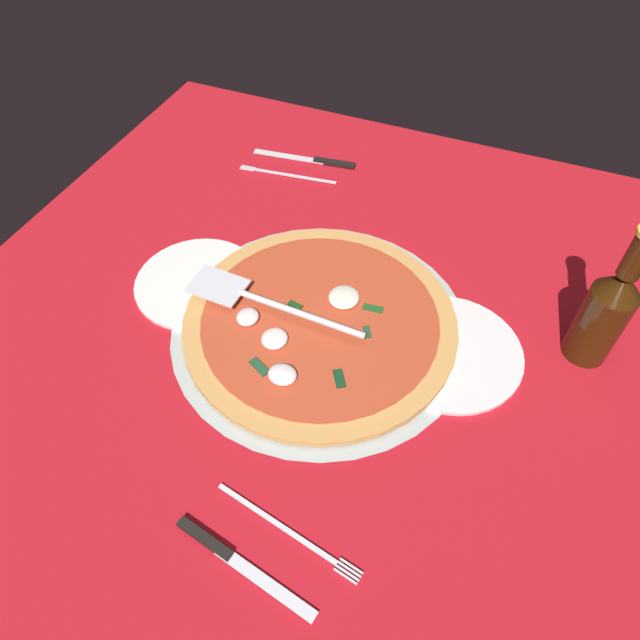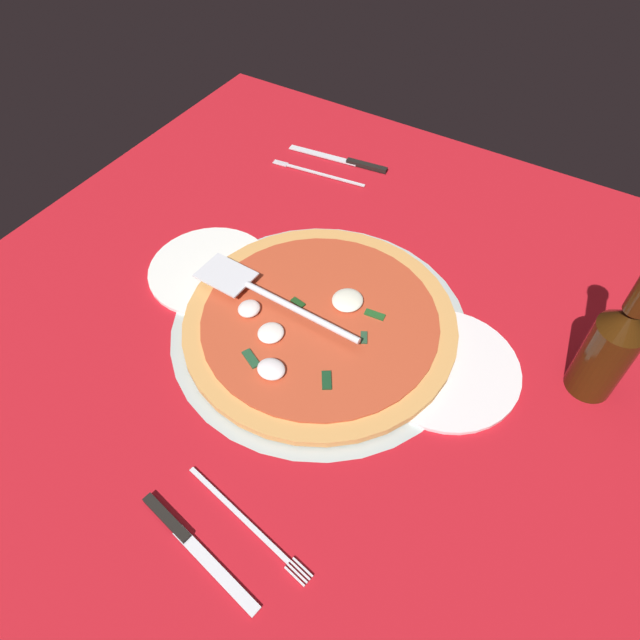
% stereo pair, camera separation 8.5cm
% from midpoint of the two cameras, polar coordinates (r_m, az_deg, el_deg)
% --- Properties ---
extents(ground_plane, '(1.13, 1.13, 0.01)m').
position_cam_midpoint_polar(ground_plane, '(0.87, 2.68, -0.59)').
color(ground_plane, '#B5141E').
extents(pizza_pan, '(0.45, 0.45, 0.01)m').
position_cam_midpoint_polar(pizza_pan, '(0.86, 2.82, -0.78)').
color(pizza_pan, '#AAB8B5').
rests_on(pizza_pan, ground_plane).
extents(dinner_plate_left, '(0.20, 0.20, 0.01)m').
position_cam_midpoint_polar(dinner_plate_left, '(0.95, -8.37, 4.81)').
color(dinner_plate_left, white).
rests_on(dinner_plate_left, ground_plane).
extents(dinner_plate_right, '(0.21, 0.21, 0.01)m').
position_cam_midpoint_polar(dinner_plate_right, '(0.84, 15.21, -4.83)').
color(dinner_plate_right, white).
rests_on(dinner_plate_right, ground_plane).
extents(pizza, '(0.41, 0.41, 0.03)m').
position_cam_midpoint_polar(pizza, '(0.85, 2.77, -0.32)').
color(pizza, tan).
rests_on(pizza, pizza_pan).
extents(pizza_server, '(0.28, 0.06, 0.01)m').
position_cam_midpoint_polar(pizza_server, '(0.85, -2.49, 2.35)').
color(pizza_server, silver).
rests_on(pizza_server, pizza).
extents(place_setting_near, '(0.23, 0.17, 0.01)m').
position_cam_midpoint_polar(place_setting_near, '(0.71, -6.65, -20.66)').
color(place_setting_near, white).
rests_on(place_setting_near, ground_plane).
extents(place_setting_far, '(0.22, 0.15, 0.01)m').
position_cam_midpoint_polar(place_setting_far, '(1.16, 3.42, 14.79)').
color(place_setting_far, white).
rests_on(place_setting_far, ground_plane).
extents(beer_bottle, '(0.06, 0.06, 0.23)m').
position_cam_midpoint_polar(beer_bottle, '(0.83, 29.72, -2.50)').
color(beer_bottle, '#341A07').
rests_on(beer_bottle, ground_plane).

